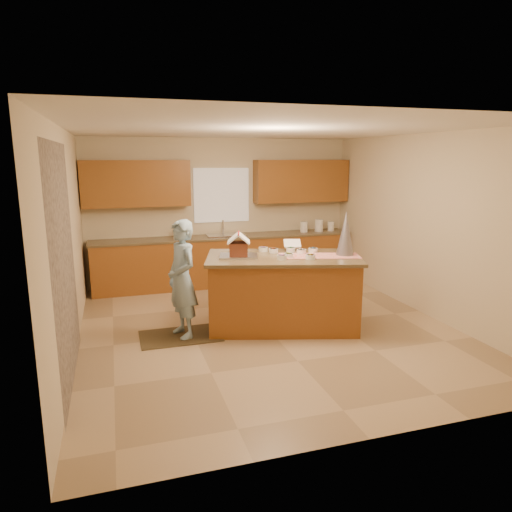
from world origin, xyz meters
name	(u,v)px	position (x,y,z in m)	size (l,w,h in m)	color
floor	(267,328)	(0.00, 0.00, 0.00)	(5.50, 5.50, 0.00)	tan
ceiling	(268,129)	(0.00, 0.00, 2.70)	(5.50, 5.50, 0.00)	silver
wall_back	(221,211)	(0.00, 2.75, 1.35)	(5.50, 5.50, 0.00)	beige
wall_front	(379,286)	(0.00, -2.75, 1.35)	(5.50, 5.50, 0.00)	beige
wall_left	(68,243)	(-2.50, 0.00, 1.35)	(5.50, 5.50, 0.00)	beige
wall_right	(425,225)	(2.50, 0.00, 1.35)	(5.50, 5.50, 0.00)	beige
stone_accent	(64,266)	(-2.48, -0.80, 1.25)	(2.50, 2.50, 0.00)	gray
window_curtain	(221,195)	(0.00, 2.72, 1.65)	(1.05, 0.03, 1.00)	white
back_counter_base	(226,261)	(0.00, 2.45, 0.44)	(4.80, 0.60, 0.88)	brown
back_counter_top	(225,237)	(0.00, 2.45, 0.90)	(4.85, 0.63, 0.04)	brown
upper_cabinet_left	(136,184)	(-1.55, 2.57, 1.90)	(1.85, 0.35, 0.80)	#954F20
upper_cabinet_right	(301,181)	(1.55, 2.57, 1.90)	(1.85, 0.35, 0.80)	#954F20
sink	(225,237)	(0.00, 2.45, 0.89)	(0.70, 0.45, 0.12)	silver
faucet	(223,227)	(0.00, 2.63, 1.06)	(0.03, 0.03, 0.28)	silver
island_base	(283,293)	(0.23, 0.00, 0.49)	(1.99, 0.99, 0.97)	brown
island_top	(283,258)	(0.23, 0.00, 0.99)	(2.08, 1.08, 0.04)	brown
table_runner	(319,256)	(0.71, -0.13, 1.02)	(1.11, 0.40, 0.01)	red
baking_tray	(239,256)	(-0.37, 0.12, 1.03)	(0.51, 0.38, 0.03)	silver
cookbook	(292,243)	(0.50, 0.36, 1.12)	(0.24, 0.02, 0.20)	white
tinsel_tree	(346,233)	(1.07, -0.18, 1.32)	(0.24, 0.24, 0.61)	#B4B2BF
rug	(180,336)	(-1.21, 0.05, 0.01)	(1.06, 0.69, 0.01)	black
boy	(182,279)	(-1.16, 0.05, 0.79)	(0.57, 0.37, 1.56)	#8EB1C9
canister_a	(304,227)	(1.58, 2.45, 1.02)	(0.15, 0.15, 0.20)	white
canister_b	(319,225)	(1.90, 2.45, 1.04)	(0.16, 0.16, 0.24)	white
canister_c	(331,226)	(2.16, 2.45, 1.01)	(0.13, 0.13, 0.18)	white
paper_towel	(179,232)	(-0.86, 2.45, 1.03)	(0.10, 0.10, 0.22)	white
gingerbread_house	(239,247)	(-0.37, 0.12, 1.16)	(0.38, 0.38, 0.31)	maroon
candy_bowls	(290,252)	(0.36, 0.07, 1.05)	(0.79, 0.82, 0.06)	#3672CC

